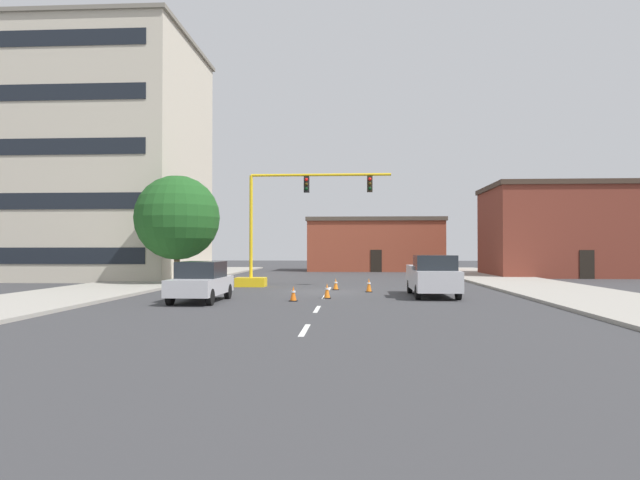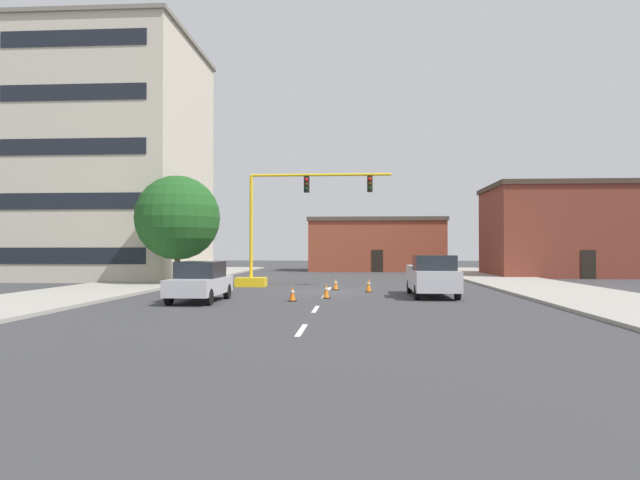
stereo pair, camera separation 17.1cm
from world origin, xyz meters
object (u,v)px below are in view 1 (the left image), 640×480
object	(u,v)px
sedan_silver_near_left	(201,281)
traffic_cone_roadside_d	(293,294)
pickup_truck_silver	(432,276)
traffic_cone_roadside_c	(327,291)
traffic_cone_roadside_a	(369,285)
tree_left_near	(177,218)
traffic_cone_roadside_b	(336,284)
traffic_signal_gantry	(271,249)

from	to	relation	value
sedan_silver_near_left	traffic_cone_roadside_d	world-z (taller)	sedan_silver_near_left
pickup_truck_silver	traffic_cone_roadside_c	distance (m)	5.25
pickup_truck_silver	sedan_silver_near_left	bearing A→B (deg)	-162.23
sedan_silver_near_left	traffic_cone_roadside_a	bearing A→B (deg)	38.43
tree_left_near	traffic_cone_roadside_b	size ratio (longest dim) A/B	10.77
traffic_cone_roadside_c	traffic_signal_gantry	bearing A→B (deg)	115.52
traffic_signal_gantry	traffic_cone_roadside_a	xyz separation A→B (m)	(5.81, -3.92, -1.90)
traffic_cone_roadside_a	traffic_cone_roadside_c	xyz separation A→B (m)	(-2.03, -3.98, -0.02)
traffic_cone_roadside_b	traffic_cone_roadside_c	xyz separation A→B (m)	(-0.23, -5.48, 0.03)
sedan_silver_near_left	traffic_cone_roadside_a	world-z (taller)	sedan_silver_near_left
tree_left_near	traffic_cone_roadside_d	size ratio (longest dim) A/B	10.49
traffic_signal_gantry	tree_left_near	bearing A→B (deg)	171.88
pickup_truck_silver	traffic_cone_roadside_b	distance (m)	6.30
traffic_cone_roadside_a	traffic_cone_roadside_c	distance (m)	4.47
traffic_cone_roadside_c	sedan_silver_near_left	bearing A→B (deg)	-160.53
sedan_silver_near_left	traffic_signal_gantry	bearing A→B (deg)	80.74
traffic_cone_roadside_b	traffic_cone_roadside_d	xyz separation A→B (m)	(-1.64, -6.92, 0.01)
pickup_truck_silver	traffic_cone_roadside_b	world-z (taller)	pickup_truck_silver
traffic_signal_gantry	traffic_cone_roadside_b	distance (m)	5.07
tree_left_near	traffic_cone_roadside_a	bearing A→B (deg)	-21.99
pickup_truck_silver	traffic_signal_gantry	bearing A→B (deg)	143.61
pickup_truck_silver	traffic_cone_roadside_a	distance (m)	3.97
traffic_signal_gantry	traffic_cone_roadside_c	world-z (taller)	traffic_signal_gantry
sedan_silver_near_left	traffic_cone_roadside_a	size ratio (longest dim) A/B	6.09
tree_left_near	pickup_truck_silver	xyz separation A→B (m)	(14.83, -7.33, -3.27)
sedan_silver_near_left	traffic_cone_roadside_c	size ratio (longest dim) A/B	6.38
traffic_signal_gantry	traffic_cone_roadside_b	xyz separation A→B (m)	(4.01, -2.42, -1.95)
traffic_cone_roadside_b	traffic_cone_roadside_d	world-z (taller)	traffic_cone_roadside_d
pickup_truck_silver	sedan_silver_near_left	world-z (taller)	pickup_truck_silver
traffic_cone_roadside_d	tree_left_near	bearing A→B (deg)	129.52
sedan_silver_near_left	pickup_truck_silver	bearing A→B (deg)	17.77
sedan_silver_near_left	traffic_cone_roadside_c	bearing A→B (deg)	19.47
tree_left_near	traffic_cone_roadside_b	xyz separation A→B (m)	(10.06, -3.29, -3.93)
traffic_cone_roadside_a	traffic_cone_roadside_d	world-z (taller)	traffic_cone_roadside_a
traffic_signal_gantry	traffic_cone_roadside_a	bearing A→B (deg)	-34.06
traffic_cone_roadside_a	traffic_cone_roadside_b	distance (m)	2.35
traffic_signal_gantry	sedan_silver_near_left	bearing A→B (deg)	-99.26
traffic_cone_roadside_a	traffic_cone_roadside_c	bearing A→B (deg)	-117.09
tree_left_near	traffic_cone_roadside_a	world-z (taller)	tree_left_near
traffic_cone_roadside_b	traffic_cone_roadside_c	world-z (taller)	traffic_cone_roadside_c
traffic_cone_roadside_b	pickup_truck_silver	bearing A→B (deg)	-40.29
traffic_cone_roadside_a	traffic_cone_roadside_c	size ratio (longest dim) A/B	1.05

